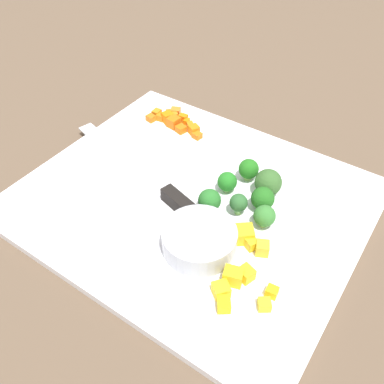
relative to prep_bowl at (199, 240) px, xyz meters
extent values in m
plane|color=brown|center=(0.06, -0.07, -0.03)|extent=(4.00, 4.00, 0.00)
cube|color=white|center=(0.06, -0.07, -0.02)|extent=(0.47, 0.40, 0.01)
cylinder|color=#B8BCC5|center=(0.00, 0.00, 0.00)|extent=(0.09, 0.09, 0.03)
cube|color=silver|center=(0.24, -0.09, -0.01)|extent=(0.15, 0.06, 0.00)
cube|color=black|center=(0.06, -0.04, 0.00)|extent=(0.07, 0.03, 0.02)
cube|color=orange|center=(0.18, -0.22, -0.01)|extent=(0.01, 0.01, 0.01)
cube|color=orange|center=(0.17, -0.21, -0.01)|extent=(0.01, 0.01, 0.01)
cube|color=orange|center=(0.16, -0.21, -0.01)|extent=(0.02, 0.02, 0.01)
cube|color=orange|center=(0.23, -0.19, -0.01)|extent=(0.02, 0.02, 0.01)
cube|color=orange|center=(0.20, -0.21, -0.01)|extent=(0.02, 0.02, 0.01)
cube|color=orange|center=(0.14, -0.20, -0.01)|extent=(0.02, 0.02, 0.02)
cube|color=orange|center=(0.20, -0.23, -0.01)|extent=(0.02, 0.02, 0.01)
cube|color=orange|center=(0.18, -0.20, -0.01)|extent=(0.02, 0.02, 0.02)
cube|color=orange|center=(0.23, -0.20, -0.01)|extent=(0.01, 0.02, 0.01)
cube|color=orange|center=(0.20, -0.20, -0.01)|extent=(0.02, 0.02, 0.02)
cube|color=orange|center=(0.22, -0.20, -0.01)|extent=(0.01, 0.02, 0.01)
cube|color=orange|center=(0.13, -0.19, -0.01)|extent=(0.02, 0.01, 0.01)
cube|color=orange|center=(0.17, -0.19, -0.01)|extent=(0.02, 0.02, 0.01)
cube|color=orange|center=(0.21, -0.22, -0.01)|extent=(0.02, 0.02, 0.01)
cube|color=yellow|center=(-0.05, -0.04, -0.01)|extent=(0.02, 0.02, 0.01)
cube|color=yellow|center=(-0.07, 0.06, -0.01)|extent=(0.02, 0.02, 0.01)
cube|color=yellow|center=(-0.04, -0.04, -0.01)|extent=(0.03, 0.03, 0.02)
cube|color=yellow|center=(-0.06, 0.02, -0.01)|extent=(0.03, 0.02, 0.02)
cube|color=yellow|center=(-0.06, 0.04, -0.01)|extent=(0.03, 0.03, 0.02)
cube|color=yellow|center=(-0.11, 0.03, -0.01)|extent=(0.02, 0.02, 0.01)
cube|color=gold|center=(-0.07, -0.04, -0.01)|extent=(0.02, 0.02, 0.02)
cube|color=yellow|center=(-0.11, 0.01, -0.01)|extent=(0.01, 0.01, 0.01)
cube|color=yellow|center=(-0.07, 0.01, -0.01)|extent=(0.02, 0.02, 0.02)
cylinder|color=#80C067|center=(-0.01, -0.08, -0.01)|extent=(0.01, 0.01, 0.01)
sphere|color=#2E6430|center=(-0.01, -0.08, 0.00)|extent=(0.02, 0.02, 0.02)
cylinder|color=#8BAD61|center=(-0.05, -0.08, -0.01)|extent=(0.01, 0.01, 0.01)
sphere|color=#387C32|center=(-0.05, -0.08, 0.00)|extent=(0.03, 0.03, 0.03)
cylinder|color=#8AB469|center=(0.03, -0.11, -0.01)|extent=(0.01, 0.01, 0.01)
sphere|color=#247A22|center=(0.03, -0.11, 0.00)|extent=(0.03, 0.03, 0.03)
cylinder|color=#81B867|center=(-0.03, -0.11, -0.01)|extent=(0.01, 0.01, 0.01)
sphere|color=#24681E|center=(-0.03, -0.11, 0.00)|extent=(0.03, 0.03, 0.03)
cylinder|color=#89AF5A|center=(0.01, -0.15, -0.01)|extent=(0.01, 0.01, 0.01)
sphere|color=#23711C|center=(0.01, -0.15, 0.00)|extent=(0.03, 0.03, 0.03)
cylinder|color=#96BB69|center=(0.03, -0.06, -0.01)|extent=(0.01, 0.01, 0.01)
sphere|color=#29722A|center=(0.03, -0.06, 0.00)|extent=(0.03, 0.03, 0.03)
cylinder|color=#92AB64|center=(-0.03, -0.14, -0.01)|extent=(0.01, 0.01, 0.01)
sphere|color=#38652C|center=(-0.03, -0.14, 0.01)|extent=(0.04, 0.04, 0.04)
camera|label=1|loc=(-0.18, 0.28, 0.40)|focal=39.18mm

